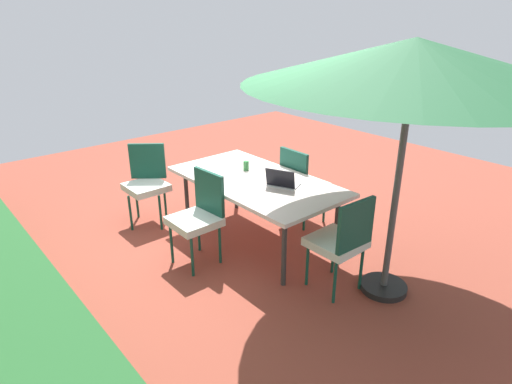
{
  "coord_description": "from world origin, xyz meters",
  "views": [
    {
      "loc": [
        -3.4,
        2.92,
        2.49
      ],
      "look_at": [
        0.0,
        0.0,
        0.61
      ],
      "focal_mm": 30.48,
      "sensor_mm": 36.0,
      "label": 1
    }
  ],
  "objects_px": {
    "laptop": "(282,182)",
    "cup": "(246,166)",
    "chair_northeast": "(147,181)",
    "chair_west": "(341,239)",
    "chair_north": "(199,214)",
    "patio_umbrella": "(414,63)",
    "dining_table": "(256,183)",
    "chair_south": "(302,182)"
  },
  "relations": [
    {
      "from": "dining_table",
      "to": "cup",
      "type": "bearing_deg",
      "value": -19.49
    },
    {
      "from": "dining_table",
      "to": "chair_northeast",
      "type": "relative_size",
      "value": 2.06
    },
    {
      "from": "patio_umbrella",
      "to": "laptop",
      "type": "relative_size",
      "value": 6.92
    },
    {
      "from": "chair_north",
      "to": "chair_south",
      "type": "xyz_separation_m",
      "value": [
        -0.06,
        -1.46,
        0.0
      ]
    },
    {
      "from": "chair_northeast",
      "to": "chair_north",
      "type": "bearing_deg",
      "value": -53.59
    },
    {
      "from": "chair_south",
      "to": "chair_west",
      "type": "relative_size",
      "value": 1.0
    },
    {
      "from": "dining_table",
      "to": "laptop",
      "type": "bearing_deg",
      "value": -167.52
    },
    {
      "from": "chair_south",
      "to": "laptop",
      "type": "distance_m",
      "value": 0.77
    },
    {
      "from": "dining_table",
      "to": "patio_umbrella",
      "type": "distance_m",
      "value": 2.11
    },
    {
      "from": "chair_south",
      "to": "patio_umbrella",
      "type": "bearing_deg",
      "value": 164.76
    },
    {
      "from": "dining_table",
      "to": "chair_northeast",
      "type": "bearing_deg",
      "value": 28.99
    },
    {
      "from": "patio_umbrella",
      "to": "chair_west",
      "type": "xyz_separation_m",
      "value": [
        0.29,
        0.34,
        -1.56
      ]
    },
    {
      "from": "dining_table",
      "to": "cup",
      "type": "xyz_separation_m",
      "value": [
        0.3,
        -0.11,
        0.1
      ]
    },
    {
      "from": "chair_north",
      "to": "chair_northeast",
      "type": "distance_m",
      "value": 1.22
    },
    {
      "from": "patio_umbrella",
      "to": "cup",
      "type": "relative_size",
      "value": 24.63
    },
    {
      "from": "chair_west",
      "to": "laptop",
      "type": "relative_size",
      "value": 2.5
    },
    {
      "from": "patio_umbrella",
      "to": "chair_west",
      "type": "bearing_deg",
      "value": 49.02
    },
    {
      "from": "dining_table",
      "to": "chair_northeast",
      "type": "height_order",
      "value": "chair_northeast"
    },
    {
      "from": "laptop",
      "to": "cup",
      "type": "height_order",
      "value": "laptop"
    },
    {
      "from": "chair_north",
      "to": "patio_umbrella",
      "type": "bearing_deg",
      "value": 29.0
    },
    {
      "from": "patio_umbrella",
      "to": "dining_table",
      "type": "bearing_deg",
      "value": 10.57
    },
    {
      "from": "laptop",
      "to": "cup",
      "type": "distance_m",
      "value": 0.65
    },
    {
      "from": "chair_west",
      "to": "chair_northeast",
      "type": "distance_m",
      "value": 2.6
    },
    {
      "from": "cup",
      "to": "chair_west",
      "type": "bearing_deg",
      "value": 174.4
    },
    {
      "from": "chair_north",
      "to": "chair_south",
      "type": "bearing_deg",
      "value": 83.73
    },
    {
      "from": "dining_table",
      "to": "chair_south",
      "type": "bearing_deg",
      "value": -91.38
    },
    {
      "from": "dining_table",
      "to": "chair_west",
      "type": "bearing_deg",
      "value": 177.9
    },
    {
      "from": "patio_umbrella",
      "to": "chair_north",
      "type": "distance_m",
      "value": 2.45
    },
    {
      "from": "chair_south",
      "to": "chair_northeast",
      "type": "relative_size",
      "value": 1.0
    },
    {
      "from": "cup",
      "to": "chair_south",
      "type": "bearing_deg",
      "value": -117.53
    },
    {
      "from": "dining_table",
      "to": "laptop",
      "type": "relative_size",
      "value": 5.13
    },
    {
      "from": "chair_north",
      "to": "chair_west",
      "type": "distance_m",
      "value": 1.47
    },
    {
      "from": "patio_umbrella",
      "to": "laptop",
      "type": "bearing_deg",
      "value": 10.02
    },
    {
      "from": "laptop",
      "to": "chair_northeast",
      "type": "bearing_deg",
      "value": 1.59
    },
    {
      "from": "laptop",
      "to": "patio_umbrella",
      "type": "bearing_deg",
      "value": 165.84
    },
    {
      "from": "patio_umbrella",
      "to": "chair_west",
      "type": "relative_size",
      "value": 2.77
    },
    {
      "from": "patio_umbrella",
      "to": "laptop",
      "type": "xyz_separation_m",
      "value": [
        1.21,
        0.21,
        -1.3
      ]
    },
    {
      "from": "chair_north",
      "to": "chair_northeast",
      "type": "height_order",
      "value": "same"
    },
    {
      "from": "dining_table",
      "to": "chair_northeast",
      "type": "distance_m",
      "value": 1.45
    },
    {
      "from": "chair_west",
      "to": "dining_table",
      "type": "bearing_deg",
      "value": -88.6
    },
    {
      "from": "chair_south",
      "to": "chair_west",
      "type": "xyz_separation_m",
      "value": [
        -1.24,
        0.77,
        0.0
      ]
    },
    {
      "from": "chair_northeast",
      "to": "chair_west",
      "type": "bearing_deg",
      "value": -37.0
    }
  ]
}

